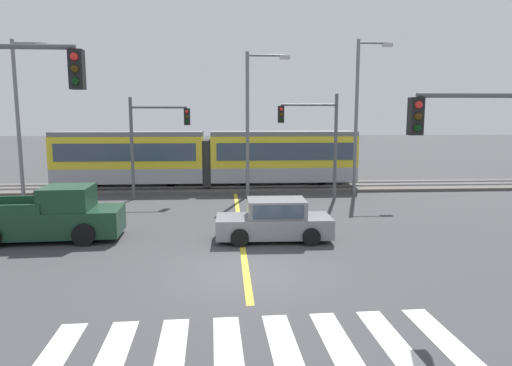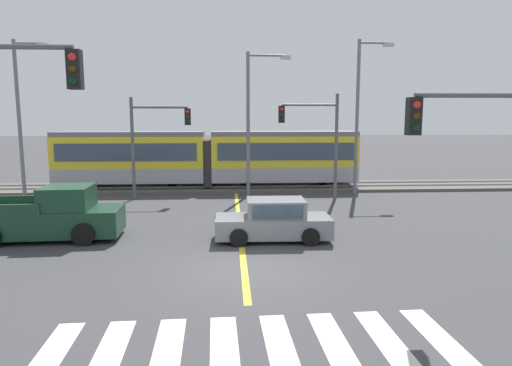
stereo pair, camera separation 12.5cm
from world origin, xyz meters
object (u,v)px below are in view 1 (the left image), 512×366
Objects in this scene: sedan_crossing at (274,221)px; traffic_light_near_right at (500,152)px; traffic_light_far_right at (316,132)px; street_lamp_west at (20,111)px; pickup_truck at (50,217)px; street_lamp_east at (360,109)px; street_lamp_centre at (252,115)px; light_rail_tram at (207,157)px; traffic_light_far_left at (152,134)px.

sedan_crossing is 0.76× the size of traffic_light_near_right.
traffic_light_far_right is 15.78m from street_lamp_west.
traffic_light_near_right is 13.82m from traffic_light_far_right.
pickup_truck is 0.62× the size of street_lamp_east.
pickup_truck is at bearing -132.09° from street_lamp_centre.
light_rail_tram is 2.10× the size of street_lamp_east.
traffic_light_far_right is 3.73m from street_lamp_centre.
pickup_truck is (-8.24, 0.58, 0.14)m from sedan_crossing.
street_lamp_west reaches higher than pickup_truck.
traffic_light_near_right is 0.69× the size of street_lamp_centre.
street_lamp_west is (-4.36, 8.36, 3.95)m from pickup_truck.
traffic_light_far_right is (6.03, -4.05, 1.65)m from light_rail_tram.
street_lamp_west is at bearing -177.83° from street_lamp_east.
sedan_crossing is 0.76× the size of traffic_light_far_left.
traffic_light_far_right is at bearing -33.90° from light_rail_tram.
pickup_truck is 0.99× the size of traffic_light_far_left.
street_lamp_west reaches higher than light_rail_tram.
street_lamp_centre is 0.91× the size of street_lamp_east.
street_lamp_centre is at bearing 109.42° from traffic_light_near_right.
light_rail_tram is at bearing 65.36° from pickup_truck.
light_rail_tram is at bearing 18.67° from street_lamp_west.
pickup_truck is 10.22m from street_lamp_west.
light_rail_tram is 3.34× the size of traffic_light_far_left.
pickup_truck is 0.96× the size of traffic_light_far_right.
sedan_crossing is at bearing -57.07° from traffic_light_far_left.
sedan_crossing is 0.53× the size of street_lamp_centre.
traffic_light_far_left is at bearing 122.93° from sedan_crossing.
pickup_truck is at bearing -107.22° from traffic_light_far_left.
traffic_light_far_left is (-5.70, 8.79, 2.90)m from sedan_crossing.
traffic_light_far_right reaches higher than light_rail_tram.
street_lamp_west reaches higher than sedan_crossing.
street_lamp_east is at bearing -16.27° from light_rail_tram.
traffic_light_far_left is at bearing -175.81° from street_lamp_east.
sedan_crossing is at bearing 132.18° from traffic_light_near_right.
light_rail_tram is 4.69m from traffic_light_far_left.
pickup_truck is at bearing -146.26° from traffic_light_far_right.
street_lamp_west is at bearing 178.76° from traffic_light_far_left.
light_rail_tram is 3.33× the size of traffic_light_near_right.
street_lamp_west is 12.35m from street_lamp_centre.
sedan_crossing is 8.00m from traffic_light_near_right.
traffic_light_near_right is at bearing -39.41° from street_lamp_west.
traffic_light_near_right is 17.87m from traffic_light_far_left.
street_lamp_east reaches higher than street_lamp_centre.
light_rail_tram is 10.60m from street_lamp_west.
pickup_truck is 9.03m from traffic_light_far_left.
light_rail_tram is at bearing 50.82° from traffic_light_far_left.
light_rail_tram is 19.48m from traffic_light_near_right.
street_lamp_west reaches higher than street_lamp_centre.
pickup_truck is at bearing -62.47° from street_lamp_west.
traffic_light_far_right is (3.12, 8.17, 2.99)m from sedan_crossing.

